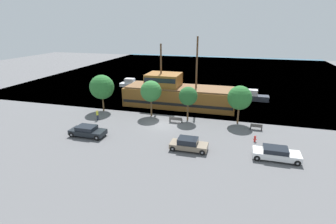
{
  "coord_description": "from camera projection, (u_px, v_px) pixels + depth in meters",
  "views": [
    {
      "loc": [
        9.72,
        -32.58,
        13.31
      ],
      "look_at": [
        0.0,
        2.0,
        1.2
      ],
      "focal_mm": 28.0,
      "sensor_mm": 36.0,
      "label": 1
    }
  ],
  "objects": [
    {
      "name": "moored_boat_dockside",
      "position": [
        131.0,
        84.0,
        58.33
      ],
      "size": [
        5.1,
        1.91,
        1.83
      ],
      "color": "silver",
      "rests_on": "water_surface"
    },
    {
      "name": "pedestrian_walking_near",
      "position": [
        97.0,
        115.0,
        37.94
      ],
      "size": [
        0.32,
        0.32,
        1.57
      ],
      "color": "#232838",
      "rests_on": "ground_plane"
    },
    {
      "name": "ground_plane",
      "position": [
        164.0,
        125.0,
        36.46
      ],
      "size": [
        160.0,
        160.0,
        0.0
      ],
      "primitive_type": "plane",
      "color": "#5B5B5E"
    },
    {
      "name": "bench_promenade_east",
      "position": [
        256.0,
        127.0,
        34.55
      ],
      "size": [
        1.51,
        0.45,
        0.85
      ],
      "color": "#4C4742",
      "rests_on": "ground_plane"
    },
    {
      "name": "fire_hydrant",
      "position": [
        255.0,
        138.0,
        31.04
      ],
      "size": [
        0.42,
        0.25,
        0.76
      ],
      "color": "red",
      "rests_on": "ground_plane"
    },
    {
      "name": "tree_row_mideast",
      "position": [
        151.0,
        91.0,
        38.86
      ],
      "size": [
        3.15,
        3.15,
        5.41
      ],
      "color": "brown",
      "rests_on": "ground_plane"
    },
    {
      "name": "parked_car_curb_mid",
      "position": [
        189.0,
        144.0,
        28.97
      ],
      "size": [
        4.13,
        1.9,
        1.38
      ],
      "color": "#7F705B",
      "rests_on": "ground_plane"
    },
    {
      "name": "moored_boat_outer",
      "position": [
        253.0,
        96.0,
        47.91
      ],
      "size": [
        5.43,
        1.83,
        1.96
      ],
      "color": "#2D333D",
      "rests_on": "water_surface"
    },
    {
      "name": "parked_car_curb_front",
      "position": [
        87.0,
        131.0,
        32.52
      ],
      "size": [
        4.43,
        1.97,
        1.33
      ],
      "color": "black",
      "rests_on": "ground_plane"
    },
    {
      "name": "tree_row_east",
      "position": [
        102.0,
        87.0,
        41.11
      ],
      "size": [
        3.82,
        3.82,
        5.8
      ],
      "color": "brown",
      "rests_on": "ground_plane"
    },
    {
      "name": "water_surface",
      "position": [
        207.0,
        72.0,
        76.6
      ],
      "size": [
        80.0,
        80.0,
        0.0
      ],
      "primitive_type": "plane",
      "color": "#38667F",
      "rests_on": "ground"
    },
    {
      "name": "pirate_ship",
      "position": [
        178.0,
        94.0,
        44.23
      ],
      "size": [
        19.75,
        5.93,
        11.51
      ],
      "color": "brown",
      "rests_on": "water_surface"
    },
    {
      "name": "parked_car_curb_rear",
      "position": [
        276.0,
        153.0,
        26.92
      ],
      "size": [
        4.68,
        1.98,
        1.31
      ],
      "color": "white",
      "rests_on": "ground_plane"
    },
    {
      "name": "tree_row_west",
      "position": [
        240.0,
        98.0,
        35.76
      ],
      "size": [
        3.31,
        3.31,
        5.39
      ],
      "color": "brown",
      "rests_on": "ground_plane"
    },
    {
      "name": "tree_row_midwest",
      "position": [
        188.0,
        96.0,
        36.98
      ],
      "size": [
        2.66,
        2.66,
        4.97
      ],
      "color": "brown",
      "rests_on": "ground_plane"
    },
    {
      "name": "bench_promenade_west",
      "position": [
        176.0,
        120.0,
        37.07
      ],
      "size": [
        1.86,
        0.45,
        0.85
      ],
      "color": "#4C4742",
      "rests_on": "ground_plane"
    }
  ]
}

